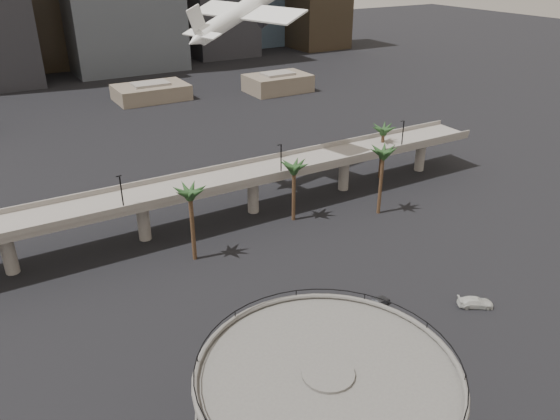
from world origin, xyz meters
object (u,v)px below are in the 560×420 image
car_a (272,368)px  car_c (475,302)px  airborne_jet (248,8)px  car_b (378,303)px  overpass (200,189)px

car_a → car_c: bearing=-99.4°
airborne_jet → car_c: 68.52m
car_a → car_c: (32.32, -3.23, 0.06)m
car_a → car_b: (19.96, 3.90, 0.01)m
car_a → airborne_jet: bearing=-29.2°
car_b → airborne_jet: bearing=-20.2°
car_b → car_c: 14.26m
overpass → airborne_jet: bearing=37.3°
airborne_jet → car_b: bearing=-111.9°
overpass → car_a: bearing=-101.2°
car_b → overpass: bearing=4.2°
overpass → car_a: 42.47m
car_a → car_c: size_ratio=0.78×
car_c → car_b: bearing=91.8°
overpass → car_b: bearing=-72.4°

